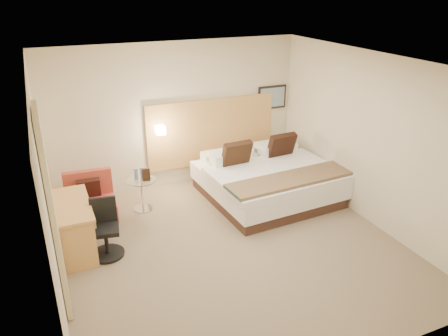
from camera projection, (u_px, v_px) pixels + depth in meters
name	position (u px, v px, depth m)	size (l,w,h in m)	color
floor	(231.00, 246.00, 6.55)	(4.80, 5.00, 0.02)	#776650
ceiling	(232.00, 63.00, 5.48)	(4.80, 5.00, 0.02)	white
wall_back	(176.00, 115.00, 8.13)	(4.80, 0.02, 2.70)	beige
wall_front	(347.00, 261.00, 3.90)	(4.80, 0.02, 2.70)	beige
wall_left	(45.00, 194.00, 5.13)	(0.02, 5.00, 2.70)	beige
wall_right	(370.00, 139.00, 6.89)	(0.02, 5.00, 2.70)	beige
headboard_panel	(212.00, 132.00, 8.51)	(2.60, 0.04, 1.30)	tan
art_frame	(272.00, 97.00, 8.78)	(0.62, 0.03, 0.47)	black
art_canvas	(272.00, 97.00, 8.77)	(0.54, 0.01, 0.39)	gray
lamp_arm	(160.00, 129.00, 8.01)	(0.02, 0.02, 0.12)	silver
lamp_shade	(161.00, 130.00, 7.96)	(0.15, 0.15, 0.15)	#F9E8C2
curtain	(52.00, 212.00, 4.99)	(0.06, 0.90, 2.42)	beige
bottle_a	(136.00, 174.00, 7.35)	(0.06, 0.06, 0.20)	#778AB9
bottle_b	(142.00, 173.00, 7.39)	(0.06, 0.06, 0.20)	#829ACA
menu_folder	(146.00, 175.00, 7.30)	(0.13, 0.05, 0.22)	#301F13
bed	(267.00, 179.00, 7.91)	(2.30, 2.25, 1.07)	#3A251D
lounge_chair	(91.00, 203.00, 7.10)	(0.81, 0.72, 0.81)	tan
side_table	(142.00, 193.00, 7.47)	(0.61, 0.61, 0.56)	silver
desk	(73.00, 214.00, 6.22)	(0.56, 1.21, 0.76)	tan
desk_chair	(106.00, 233.00, 6.22)	(0.55, 0.55, 0.84)	black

